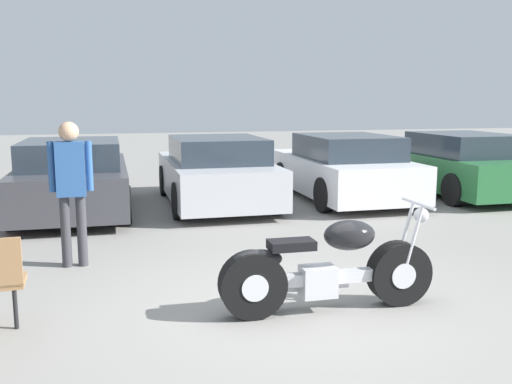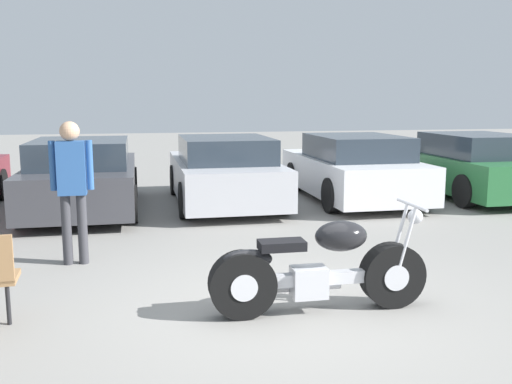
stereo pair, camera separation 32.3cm
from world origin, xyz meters
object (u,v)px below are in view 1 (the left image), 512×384
object	(u,v)px
parked_car_silver	(216,172)
parked_car_green	(458,165)
person_standing	(71,181)
motorcycle	(327,269)
parked_car_dark_grey	(73,178)
parked_car_white	(343,168)

from	to	relation	value
parked_car_silver	parked_car_green	distance (m)	5.32
parked_car_green	person_standing	size ratio (longest dim) A/B	2.32
motorcycle	person_standing	bearing A→B (deg)	138.65
parked_car_dark_grey	parked_car_white	xyz separation A→B (m)	(5.32, 0.15, 0.00)
parked_car_dark_grey	parked_car_green	world-z (taller)	same
motorcycle	parked_car_green	world-z (taller)	parked_car_green
parked_car_dark_grey	parked_car_green	xyz separation A→B (m)	(7.98, 0.09, 0.00)
parked_car_white	person_standing	size ratio (longest dim) A/B	2.32
motorcycle	parked_car_white	bearing A→B (deg)	65.87
parked_car_dark_grey	parked_car_silver	distance (m)	2.67
parked_car_dark_grey	parked_car_white	world-z (taller)	same
parked_car_silver	parked_car_dark_grey	bearing A→B (deg)	-176.12
parked_car_white	parked_car_green	world-z (taller)	same
motorcycle	parked_car_dark_grey	bearing A→B (deg)	115.18
parked_car_silver	person_standing	xyz separation A→B (m)	(-2.46, -3.71, 0.44)
parked_car_green	person_standing	world-z (taller)	person_standing
parked_car_dark_grey	parked_car_white	bearing A→B (deg)	1.59
motorcycle	parked_car_green	distance (m)	7.86
parked_car_silver	parked_car_green	bearing A→B (deg)	-0.97
parked_car_green	person_standing	distance (m)	8.59
parked_car_silver	parked_car_green	xyz separation A→B (m)	(5.32, -0.09, 0.00)
parked_car_silver	person_standing	distance (m)	4.47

